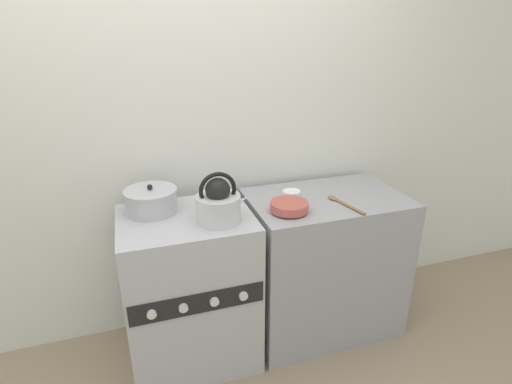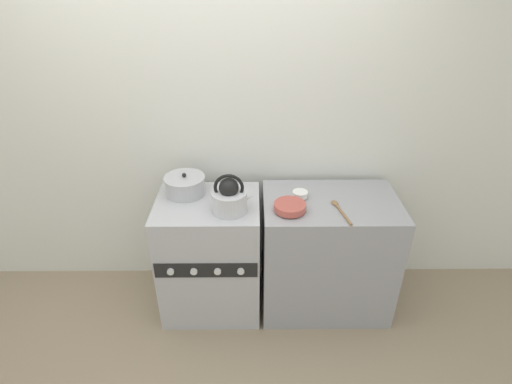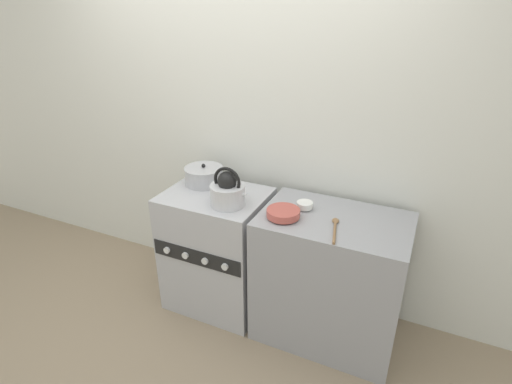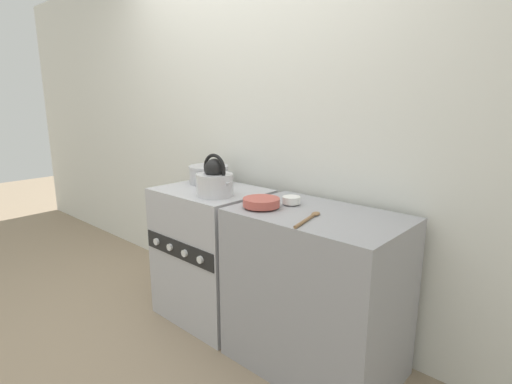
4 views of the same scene
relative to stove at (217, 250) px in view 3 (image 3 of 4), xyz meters
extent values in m
plane|color=gray|center=(0.00, -0.27, -0.44)|extent=(12.00, 12.00, 0.00)
cube|color=silver|center=(0.00, 0.38, 0.81)|extent=(7.00, 0.06, 2.50)
cube|color=#B2B2B7|center=(0.00, 0.00, 0.00)|extent=(0.67, 0.54, 0.87)
cube|color=black|center=(0.00, -0.27, 0.10)|extent=(0.64, 0.01, 0.11)
cylinder|color=silver|center=(-0.22, -0.28, 0.10)|extent=(0.04, 0.02, 0.04)
cylinder|color=silver|center=(-0.07, -0.28, 0.10)|extent=(0.04, 0.02, 0.04)
cylinder|color=silver|center=(0.07, -0.28, 0.10)|extent=(0.04, 0.02, 0.04)
cylinder|color=silver|center=(0.22, -0.28, 0.10)|extent=(0.04, 0.02, 0.04)
cube|color=#99999E|center=(0.81, 0.02, 0.00)|extent=(0.88, 0.57, 0.87)
cylinder|color=silver|center=(0.15, -0.10, 0.50)|extent=(0.22, 0.22, 0.13)
sphere|color=black|center=(0.15, -0.10, 0.60)|extent=(0.12, 0.12, 0.12)
torus|color=black|center=(0.15, -0.10, 0.60)|extent=(0.18, 0.02, 0.18)
cone|color=silver|center=(0.25, -0.10, 0.52)|extent=(0.11, 0.05, 0.08)
cylinder|color=#B2B2B7|center=(-0.15, 0.12, 0.49)|extent=(0.26, 0.26, 0.11)
cylinder|color=#B2B2B7|center=(-0.15, 0.12, 0.55)|extent=(0.27, 0.27, 0.01)
sphere|color=black|center=(-0.15, 0.12, 0.57)|extent=(0.03, 0.03, 0.03)
cylinder|color=#B75147|center=(0.52, -0.10, 0.44)|extent=(0.09, 0.09, 0.01)
cylinder|color=#B75147|center=(0.52, -0.10, 0.46)|extent=(0.20, 0.20, 0.04)
cylinder|color=white|center=(0.60, 0.06, 0.44)|extent=(0.04, 0.04, 0.01)
cylinder|color=white|center=(0.60, 0.06, 0.46)|extent=(0.10, 0.10, 0.04)
cylinder|color=olive|center=(0.85, -0.16, 0.44)|extent=(0.06, 0.22, 0.02)
ellipsoid|color=olive|center=(0.82, -0.02, 0.44)|extent=(0.05, 0.07, 0.02)
camera|label=1|loc=(-0.23, -1.83, 1.30)|focal=28.00mm
camera|label=2|loc=(0.30, -2.17, 1.78)|focal=28.00mm
camera|label=3|loc=(1.24, -2.04, 1.58)|focal=28.00mm
camera|label=4|loc=(1.89, -1.63, 1.00)|focal=28.00mm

